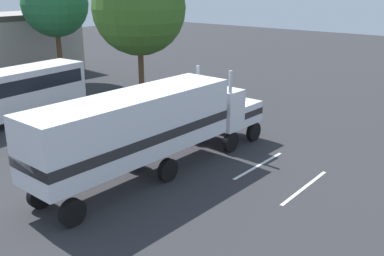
{
  "coord_description": "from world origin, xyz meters",
  "views": [
    {
      "loc": [
        -20.17,
        -13.63,
        8.89
      ],
      "look_at": [
        -2.83,
        -0.09,
        1.6
      ],
      "focal_mm": 41.71,
      "sensor_mm": 36.0,
      "label": 1
    }
  ],
  "objects_px": {
    "parked_bus": "(7,92)",
    "tree_right": "(55,4)",
    "semi_truck": "(152,124)",
    "tree_center": "(139,8)",
    "person_bystander": "(117,145)"
  },
  "relations": [
    {
      "from": "parked_bus",
      "to": "tree_right",
      "type": "bearing_deg",
      "value": 38.15
    },
    {
      "from": "parked_bus",
      "to": "tree_right",
      "type": "height_order",
      "value": "tree_right"
    },
    {
      "from": "semi_truck",
      "to": "tree_right",
      "type": "distance_m",
      "value": 23.29
    },
    {
      "from": "parked_bus",
      "to": "tree_center",
      "type": "height_order",
      "value": "tree_center"
    },
    {
      "from": "person_bystander",
      "to": "parked_bus",
      "type": "relative_size",
      "value": 0.15
    },
    {
      "from": "person_bystander",
      "to": "tree_center",
      "type": "xyz_separation_m",
      "value": [
        10.64,
        8.54,
        6.0
      ]
    },
    {
      "from": "person_bystander",
      "to": "tree_right",
      "type": "bearing_deg",
      "value": 61.21
    },
    {
      "from": "person_bystander",
      "to": "tree_center",
      "type": "distance_m",
      "value": 14.91
    },
    {
      "from": "parked_bus",
      "to": "tree_right",
      "type": "distance_m",
      "value": 13.32
    },
    {
      "from": "parked_bus",
      "to": "tree_center",
      "type": "relative_size",
      "value": 1.06
    },
    {
      "from": "semi_truck",
      "to": "person_bystander",
      "type": "relative_size",
      "value": 8.75
    },
    {
      "from": "semi_truck",
      "to": "parked_bus",
      "type": "relative_size",
      "value": 1.28
    },
    {
      "from": "parked_bus",
      "to": "person_bystander",
      "type": "bearing_deg",
      "value": -90.96
    },
    {
      "from": "tree_center",
      "to": "person_bystander",
      "type": "bearing_deg",
      "value": -141.25
    },
    {
      "from": "semi_truck",
      "to": "person_bystander",
      "type": "height_order",
      "value": "semi_truck"
    }
  ]
}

